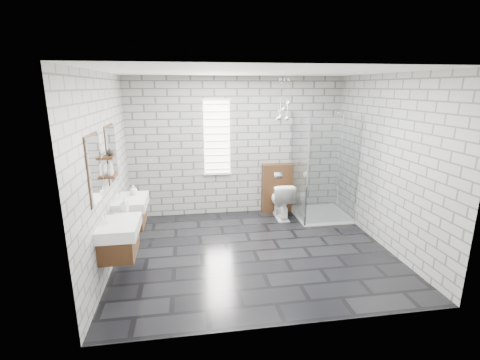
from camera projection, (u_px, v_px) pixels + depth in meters
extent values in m
cube|color=black|center=(254.00, 251.00, 5.48)|extent=(4.20, 3.60, 0.02)
cube|color=white|center=(256.00, 71.00, 4.77)|extent=(4.20, 3.60, 0.02)
cube|color=#9B9B96|center=(237.00, 147.00, 6.85)|extent=(4.20, 0.02, 2.70)
cube|color=#9B9B96|center=(291.00, 208.00, 3.40)|extent=(4.20, 0.02, 2.70)
cube|color=#9B9B96|center=(106.00, 173.00, 4.81)|extent=(0.02, 3.60, 2.70)
cube|color=#9B9B96|center=(387.00, 163.00, 5.44)|extent=(0.02, 3.60, 2.70)
cube|color=#4A2C16|center=(119.00, 244.00, 4.45)|extent=(0.42, 0.62, 0.30)
cube|color=silver|center=(135.00, 241.00, 4.47)|extent=(0.02, 0.35, 0.01)
cube|color=white|center=(120.00, 228.00, 4.40)|extent=(0.47, 0.70, 0.15)
cylinder|color=silver|center=(106.00, 218.00, 4.34)|extent=(0.04, 0.04, 0.12)
cylinder|color=silver|center=(110.00, 214.00, 4.33)|extent=(0.10, 0.02, 0.02)
cube|color=white|center=(95.00, 169.00, 4.16)|extent=(0.03, 0.55, 0.80)
cube|color=#4A2C16|center=(94.00, 169.00, 4.16)|extent=(0.01, 0.59, 0.84)
cube|color=#4A2C16|center=(131.00, 216.00, 5.40)|extent=(0.42, 0.62, 0.30)
cube|color=silver|center=(144.00, 214.00, 5.43)|extent=(0.02, 0.35, 0.01)
cube|color=white|center=(131.00, 202.00, 5.35)|extent=(0.47, 0.70, 0.15)
cylinder|color=silver|center=(120.00, 195.00, 5.29)|extent=(0.04, 0.04, 0.12)
cylinder|color=silver|center=(123.00, 191.00, 5.29)|extent=(0.10, 0.02, 0.02)
cube|color=white|center=(112.00, 153.00, 5.12)|extent=(0.03, 0.55, 0.80)
cube|color=#4A2C16|center=(111.00, 153.00, 5.11)|extent=(0.01, 0.59, 0.84)
cube|color=#4A2C16|center=(111.00, 175.00, 4.78)|extent=(0.14, 0.30, 0.03)
cube|color=#4A2C16|center=(109.00, 157.00, 4.71)|extent=(0.14, 0.30, 0.03)
cube|color=white|center=(217.00, 137.00, 6.71)|extent=(0.50, 0.02, 1.40)
cube|color=white|center=(216.00, 99.00, 6.51)|extent=(0.56, 0.04, 0.04)
cube|color=white|center=(218.00, 174.00, 6.89)|extent=(0.56, 0.04, 0.04)
cube|color=white|center=(217.00, 169.00, 6.86)|extent=(0.48, 0.01, 0.02)
cube|color=white|center=(217.00, 162.00, 6.82)|extent=(0.48, 0.01, 0.02)
cube|color=white|center=(217.00, 155.00, 6.79)|extent=(0.48, 0.01, 0.02)
cube|color=white|center=(217.00, 148.00, 6.75)|extent=(0.48, 0.01, 0.02)
cube|color=white|center=(217.00, 141.00, 6.71)|extent=(0.48, 0.01, 0.02)
cube|color=white|center=(217.00, 134.00, 6.68)|extent=(0.48, 0.01, 0.02)
cube|color=white|center=(217.00, 127.00, 6.64)|extent=(0.48, 0.01, 0.02)
cube|color=white|center=(217.00, 119.00, 6.60)|extent=(0.48, 0.01, 0.02)
cube|color=white|center=(216.00, 112.00, 6.57)|extent=(0.48, 0.01, 0.03)
cube|color=white|center=(216.00, 104.00, 6.53)|extent=(0.48, 0.01, 0.03)
cube|color=#4A2C16|center=(277.00, 188.00, 7.08)|extent=(0.60, 0.20, 1.00)
cube|color=silver|center=(278.00, 175.00, 6.91)|extent=(0.18, 0.01, 0.12)
cube|color=white|center=(320.00, 214.00, 6.94)|extent=(1.00, 1.00, 0.06)
cube|color=silver|center=(334.00, 172.00, 6.22)|extent=(1.00, 0.01, 2.00)
cube|color=silver|center=(299.00, 166.00, 6.61)|extent=(0.01, 1.00, 2.00)
cube|color=silver|center=(307.00, 173.00, 6.14)|extent=(0.03, 0.03, 2.00)
cube|color=silver|center=(359.00, 171.00, 6.29)|extent=(0.03, 0.03, 2.00)
cylinder|color=silver|center=(340.00, 159.00, 6.92)|extent=(0.02, 0.02, 1.80)
cylinder|color=silver|center=(340.00, 112.00, 6.67)|extent=(0.14, 0.14, 0.02)
sphere|color=silver|center=(279.00, 118.00, 6.32)|extent=(0.09, 0.09, 0.09)
cylinder|color=silver|center=(279.00, 96.00, 6.21)|extent=(0.01, 0.01, 0.71)
sphere|color=silver|center=(287.00, 118.00, 6.34)|extent=(0.09, 0.09, 0.09)
cylinder|color=silver|center=(288.00, 96.00, 6.24)|extent=(0.01, 0.01, 0.71)
sphere|color=silver|center=(283.00, 109.00, 6.42)|extent=(0.09, 0.09, 0.09)
cylinder|color=silver|center=(284.00, 91.00, 6.33)|extent=(0.01, 0.01, 0.56)
sphere|color=silver|center=(280.00, 116.00, 6.38)|extent=(0.09, 0.09, 0.09)
cylinder|color=silver|center=(281.00, 95.00, 6.28)|extent=(0.01, 0.01, 0.69)
sphere|color=silver|center=(288.00, 103.00, 6.35)|extent=(0.09, 0.09, 0.09)
cylinder|color=silver|center=(289.00, 88.00, 6.29)|extent=(0.01, 0.01, 0.45)
imported|color=white|center=(281.00, 200.00, 6.79)|extent=(0.41, 0.70, 0.71)
imported|color=#B2B2B2|center=(124.00, 205.00, 4.74)|extent=(0.10, 0.11, 0.18)
imported|color=#B2B2B2|center=(133.00, 190.00, 5.47)|extent=(0.13, 0.13, 0.16)
imported|color=#B2B2B2|center=(110.00, 167.00, 4.68)|extent=(0.09, 0.09, 0.23)
imported|color=#B2B2B2|center=(110.00, 152.00, 4.71)|extent=(0.10, 0.10, 0.10)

